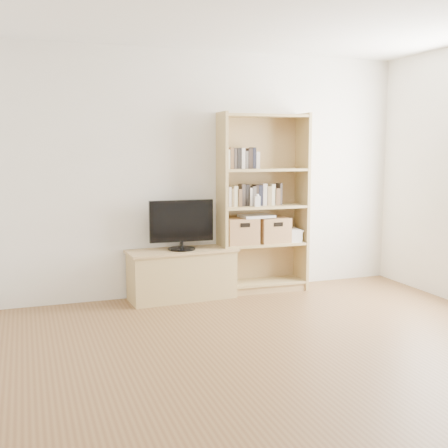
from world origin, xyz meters
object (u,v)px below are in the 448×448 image
baby_monitor (257,201)px  basket_right (273,230)px  laptop (256,216)px  television (181,225)px  tv_stand (182,275)px  basket_left (241,231)px  bookshelf (263,203)px

baby_monitor → basket_right: 0.42m
laptop → television: bearing=178.0°
tv_stand → laptop: 1.04m
basket_right → laptop: 0.26m
tv_stand → laptop: bearing=-1.8°
tv_stand → basket_right: 1.14m
basket_left → tv_stand: bearing=-175.9°
television → basket_left: television is taller
baby_monitor → laptop: bearing=82.5°
basket_left → basket_right: size_ratio=1.04×
television → basket_right: television is taller
tv_stand → baby_monitor: baby_monitor is taller
bookshelf → basket_left: 0.39m
bookshelf → basket_left: (-0.26, 0.00, -0.29)m
tv_stand → bookshelf: size_ratio=0.56×
television → laptop: 0.85m
television → laptop: (0.85, 0.02, 0.05)m
baby_monitor → basket_right: size_ratio=0.34×
baby_monitor → basket_left: size_ratio=0.32×
basket_right → laptop: bearing=-179.1°
laptop → bookshelf: bearing=5.7°
tv_stand → bookshelf: bookshelf is taller
bookshelf → television: (-0.93, -0.03, -0.19)m
basket_right → television: bearing=-179.1°
laptop → basket_right: bearing=-1.9°
basket_left → baby_monitor: bearing=-34.3°
tv_stand → basket_right: bearing=-1.8°
tv_stand → basket_right: basket_right is taller
bookshelf → laptop: bearing=-169.6°
television → baby_monitor: (0.82, -0.07, 0.22)m
bookshelf → laptop: size_ratio=5.50×
tv_stand → bookshelf: 1.18m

